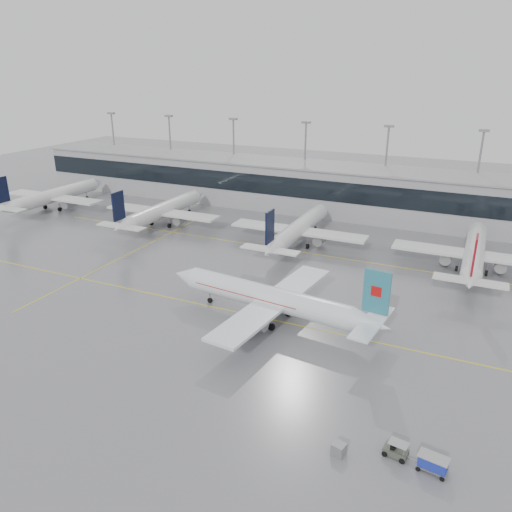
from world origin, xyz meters
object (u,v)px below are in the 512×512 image
at_px(air_canada_jet, 273,299).
at_px(baggage_tug, 396,451).
at_px(baggage_cart, 433,463).
at_px(gse_unit, 339,449).

height_order(air_canada_jet, baggage_tug, air_canada_jet).
bearing_deg(baggage_cart, air_canada_jet, 148.95).
height_order(baggage_cart, gse_unit, baggage_cart).
bearing_deg(baggage_cart, baggage_tug, 180.00).
bearing_deg(gse_unit, baggage_cart, 24.48).
bearing_deg(gse_unit, air_canada_jet, 140.46).
bearing_deg(baggage_tug, gse_unit, -148.77).
relative_size(air_canada_jet, baggage_cart, 12.25).
bearing_deg(baggage_tug, baggage_cart, -0.00).
distance_m(air_canada_jet, baggage_cart, 33.54).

